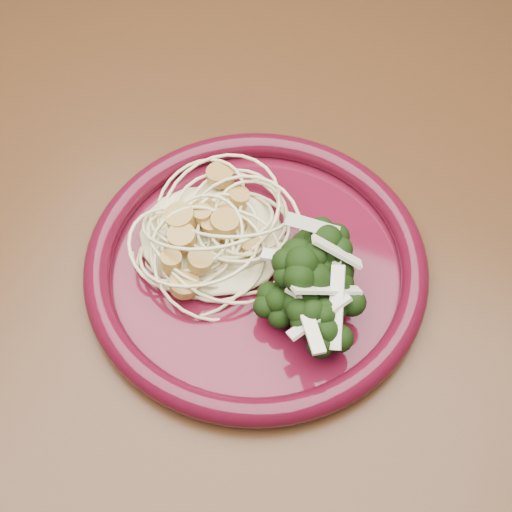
{
  "coord_description": "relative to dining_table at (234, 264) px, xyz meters",
  "views": [
    {
      "loc": [
        0.16,
        -0.33,
        1.21
      ],
      "look_at": [
        0.05,
        -0.06,
        0.77
      ],
      "focal_mm": 50.0,
      "sensor_mm": 36.0,
      "label": 1
    }
  ],
  "objects": [
    {
      "name": "dining_table",
      "position": [
        0.0,
        0.0,
        0.0
      ],
      "size": [
        1.2,
        0.8,
        0.75
      ],
      "color": "#472814",
      "rests_on": "ground"
    },
    {
      "name": "dinner_plate",
      "position": [
        0.05,
        -0.06,
        0.11
      ],
      "size": [
        0.3,
        0.3,
        0.02
      ],
      "rotation": [
        0.0,
        0.0,
        -0.2
      ],
      "color": "#490B1A",
      "rests_on": "dining_table"
    },
    {
      "name": "spaghetti_pile",
      "position": [
        0.01,
        -0.05,
        0.12
      ],
      "size": [
        0.14,
        0.12,
        0.03
      ],
      "primitive_type": "ellipsoid",
      "rotation": [
        0.0,
        0.0,
        -0.2
      ],
      "color": "beige",
      "rests_on": "dinner_plate"
    },
    {
      "name": "scallop_cluster",
      "position": [
        0.01,
        -0.05,
        0.15
      ],
      "size": [
        0.13,
        0.13,
        0.04
      ],
      "primitive_type": null,
      "rotation": [
        0.0,
        0.0,
        -0.2
      ],
      "color": "#B78D40",
      "rests_on": "spaghetti_pile"
    },
    {
      "name": "broccoli_pile",
      "position": [
        0.1,
        -0.07,
        0.13
      ],
      "size": [
        0.1,
        0.14,
        0.04
      ],
      "primitive_type": "ellipsoid",
      "rotation": [
        0.0,
        0.0,
        -0.2
      ],
      "color": "black",
      "rests_on": "dinner_plate"
    },
    {
      "name": "onion_garnish",
      "position": [
        0.1,
        -0.07,
        0.16
      ],
      "size": [
        0.07,
        0.09,
        0.05
      ],
      "primitive_type": null,
      "rotation": [
        0.0,
        0.0,
        -0.2
      ],
      "color": "beige",
      "rests_on": "broccoli_pile"
    }
  ]
}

